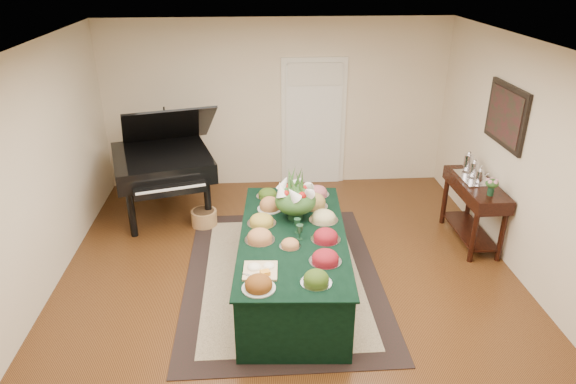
{
  "coord_description": "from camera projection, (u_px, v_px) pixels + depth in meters",
  "views": [
    {
      "loc": [
        -0.37,
        -5.06,
        3.54
      ],
      "look_at": [
        0.0,
        0.3,
        1.05
      ],
      "focal_mm": 32.0,
      "sensor_mm": 36.0,
      "label": 1
    }
  ],
  "objects": [
    {
      "name": "ground",
      "position": [
        290.0,
        283.0,
        6.09
      ],
      "size": [
        6.0,
        6.0,
        0.0
      ],
      "primitive_type": "plane",
      "color": "#32190B",
      "rests_on": "ground"
    },
    {
      "name": "area_rug",
      "position": [
        283.0,
        275.0,
        6.21
      ],
      "size": [
        2.32,
        3.24,
        0.01
      ],
      "color": "black",
      "rests_on": "ground"
    },
    {
      "name": "kitchen_doorway",
      "position": [
        313.0,
        124.0,
        8.38
      ],
      "size": [
        1.05,
        0.07,
        2.1
      ],
      "color": "silver",
      "rests_on": "ground"
    },
    {
      "name": "buffet_table",
      "position": [
        293.0,
        263.0,
        5.79
      ],
      "size": [
        1.32,
        2.53,
        0.75
      ],
      "color": "black",
      "rests_on": "ground"
    },
    {
      "name": "food_platters",
      "position": [
        295.0,
        224.0,
        5.73
      ],
      "size": [
        1.1,
        2.29,
        0.13
      ],
      "color": "silver",
      "rests_on": "buffet_table"
    },
    {
      "name": "cutting_board",
      "position": [
        260.0,
        267.0,
        4.96
      ],
      "size": [
        0.35,
        0.35,
        0.1
      ],
      "color": "tan",
      "rests_on": "buffet_table"
    },
    {
      "name": "green_goblets",
      "position": [
        298.0,
        229.0,
        5.55
      ],
      "size": [
        0.09,
        0.22,
        0.18
      ],
      "color": "#13301D",
      "rests_on": "buffet_table"
    },
    {
      "name": "floral_centerpiece",
      "position": [
        295.0,
        196.0,
        5.85
      ],
      "size": [
        0.49,
        0.49,
        0.49
      ],
      "color": "#13301D",
      "rests_on": "buffet_table"
    },
    {
      "name": "grand_piano",
      "position": [
        163.0,
        161.0,
        7.4
      ],
      "size": [
        1.69,
        1.88,
        1.67
      ],
      "color": "black",
      "rests_on": "ground"
    },
    {
      "name": "wicker_basket",
      "position": [
        204.0,
        218.0,
        7.34
      ],
      "size": [
        0.36,
        0.36,
        0.23
      ],
      "primitive_type": "cylinder",
      "color": "#9E6F40",
      "rests_on": "ground"
    },
    {
      "name": "mahogany_sideboard",
      "position": [
        475.0,
        196.0,
        6.72
      ],
      "size": [
        0.45,
        1.23,
        0.86
      ],
      "color": "black",
      "rests_on": "ground"
    },
    {
      "name": "tea_service",
      "position": [
        473.0,
        169.0,
        6.74
      ],
      "size": [
        0.34,
        0.58,
        0.3
      ],
      "color": "silver",
      "rests_on": "mahogany_sideboard"
    },
    {
      "name": "pink_bouquet",
      "position": [
        492.0,
        184.0,
        6.22
      ],
      "size": [
        0.18,
        0.18,
        0.23
      ],
      "color": "#13301D",
      "rests_on": "mahogany_sideboard"
    },
    {
      "name": "wall_painting",
      "position": [
        506.0,
        116.0,
        6.28
      ],
      "size": [
        0.05,
        0.95,
        0.75
      ],
      "color": "black",
      "rests_on": "ground"
    }
  ]
}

